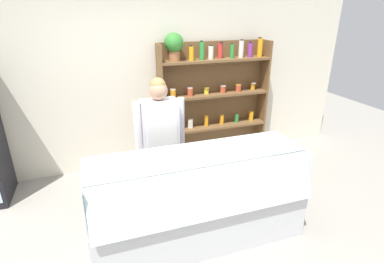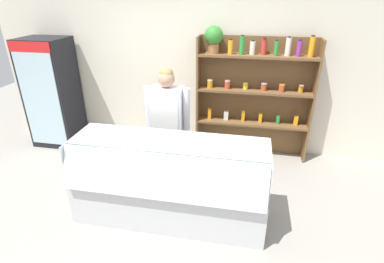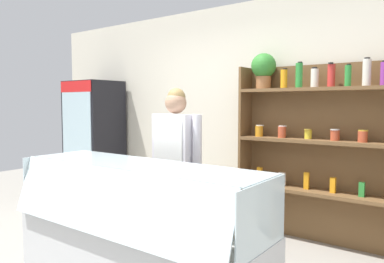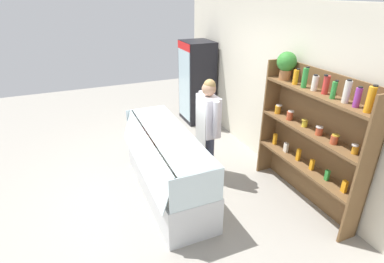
{
  "view_description": "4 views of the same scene",
  "coord_description": "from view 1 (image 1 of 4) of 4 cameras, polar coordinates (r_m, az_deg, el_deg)",
  "views": [
    {
      "loc": [
        -0.82,
        -2.45,
        2.34
      ],
      "look_at": [
        0.2,
        0.51,
        1.06
      ],
      "focal_mm": 28.0,
      "sensor_mm": 36.0,
      "label": 1
    },
    {
      "loc": [
        0.91,
        -2.76,
        2.5
      ],
      "look_at": [
        0.25,
        0.61,
        0.88
      ],
      "focal_mm": 28.0,
      "sensor_mm": 36.0,
      "label": 2
    },
    {
      "loc": [
        2.21,
        -2.08,
        1.49
      ],
      "look_at": [
        0.28,
        0.52,
        1.25
      ],
      "focal_mm": 35.0,
      "sensor_mm": 36.0,
      "label": 3
    },
    {
      "loc": [
        3.71,
        -1.1,
        2.81
      ],
      "look_at": [
        -0.1,
        0.5,
        0.86
      ],
      "focal_mm": 28.0,
      "sensor_mm": 36.0,
      "label": 4
    }
  ],
  "objects": [
    {
      "name": "back_wall",
      "position": [
        4.64,
        -8.41,
        9.68
      ],
      "size": [
        6.8,
        0.1,
        2.7
      ],
      "primitive_type": "cube",
      "color": "silver",
      "rests_on": "ground"
    },
    {
      "name": "deli_display_case",
      "position": [
        3.32,
        1.15,
        -15.38
      ],
      "size": [
        2.22,
        0.77,
        1.01
      ],
      "color": "silver",
      "rests_on": "ground"
    },
    {
      "name": "shelving_unit",
      "position": [
        4.75,
        3.32,
        7.75
      ],
      "size": [
        1.77,
        0.29,
        2.04
      ],
      "color": "brown",
      "rests_on": "ground"
    },
    {
      "name": "ground_plane",
      "position": [
        3.49,
        -0.35,
        -19.93
      ],
      "size": [
        12.0,
        12.0,
        0.0
      ],
      "primitive_type": "plane",
      "color": "gray"
    },
    {
      "name": "shop_clerk",
      "position": [
        3.58,
        -6.08,
        -0.43
      ],
      "size": [
        0.61,
        0.25,
        1.64
      ],
      "color": "#383D51",
      "rests_on": "ground"
    }
  ]
}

